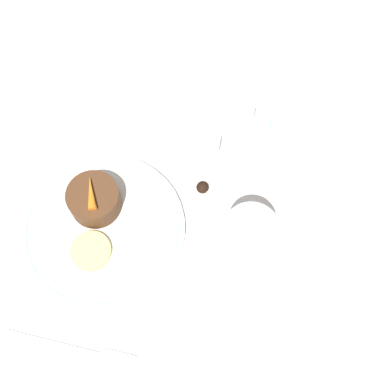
# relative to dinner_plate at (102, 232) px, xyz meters

# --- Properties ---
(ground_plane) EXTENTS (3.00, 3.00, 0.00)m
(ground_plane) POSITION_rel_dinner_plate_xyz_m (-0.00, 0.05, -0.01)
(ground_plane) COLOR white
(dinner_plate) EXTENTS (0.24, 0.24, 0.01)m
(dinner_plate) POSITION_rel_dinner_plate_xyz_m (0.00, 0.00, 0.00)
(dinner_plate) COLOR white
(dinner_plate) RESTS_ON ground_plane
(saucer) EXTENTS (0.15, 0.15, 0.01)m
(saucer) POSITION_rel_dinner_plate_xyz_m (-0.22, 0.13, -0.00)
(saucer) COLOR white
(saucer) RESTS_ON ground_plane
(coffee_cup) EXTENTS (0.11, 0.08, 0.06)m
(coffee_cup) POSITION_rel_dinner_plate_xyz_m (-0.22, 0.13, 0.03)
(coffee_cup) COLOR white
(coffee_cup) RESTS_ON saucer
(spoon) EXTENTS (0.07, 0.09, 0.00)m
(spoon) POSITION_rel_dinner_plate_xyz_m (-0.18, 0.13, 0.00)
(spoon) COLOR silver
(spoon) RESTS_ON saucer
(wine_glass) EXTENTS (0.07, 0.07, 0.13)m
(wine_glass) POSITION_rel_dinner_plate_xyz_m (-0.02, 0.21, 0.08)
(wine_glass) COLOR silver
(wine_glass) RESTS_ON ground_plane
(fork) EXTENTS (0.02, 0.19, 0.01)m
(fork) POSITION_rel_dinner_plate_xyz_m (0.16, 0.03, -0.01)
(fork) COLOR silver
(fork) RESTS_ON ground_plane
(dessert_cake) EXTENTS (0.08, 0.08, 0.04)m
(dessert_cake) POSITION_rel_dinner_plate_xyz_m (-0.04, -0.02, 0.03)
(dessert_cake) COLOR #4C2D19
(dessert_cake) RESTS_ON dinner_plate
(carrot_garnish) EXTENTS (0.05, 0.03, 0.01)m
(carrot_garnish) POSITION_rel_dinner_plate_xyz_m (-0.04, -0.02, 0.05)
(carrot_garnish) COLOR orange
(carrot_garnish) RESTS_ON dessert_cake
(pineapple_slice) EXTENTS (0.06, 0.06, 0.01)m
(pineapple_slice) POSITION_rel_dinner_plate_xyz_m (0.03, -0.00, 0.01)
(pineapple_slice) COLOR #EFE075
(pineapple_slice) RESTS_ON dinner_plate
(chocolate_truffle) EXTENTS (0.02, 0.02, 0.02)m
(chocolate_truffle) POSITION_rel_dinner_plate_xyz_m (-0.10, 0.12, 0.00)
(chocolate_truffle) COLOR black
(chocolate_truffle) RESTS_ON ground_plane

